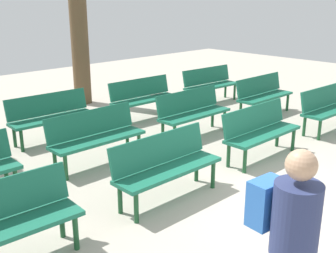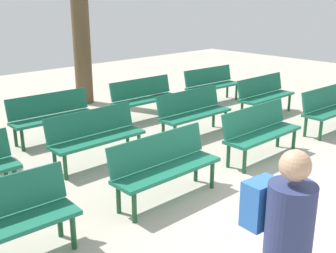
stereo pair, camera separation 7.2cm
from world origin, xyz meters
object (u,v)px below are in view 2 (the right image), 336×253
object	(u,v)px
bench_r0_c2	(260,129)
bench_r2_c2	(144,96)
bench_r0_c1	(164,163)
bench_r1_c3	(264,93)
bench_r2_c1	(52,114)
bench_r2_c3	(212,83)
visitor_with_backpack	(284,241)
bench_r0_c3	(330,106)
bench_r1_c2	(193,110)
tree_1	(81,32)
bench_r1_c1	(95,134)

from	to	relation	value
bench_r0_c2	bench_r2_c2	size ratio (longest dim) A/B	0.99
bench_r0_c1	bench_r1_c3	distance (m)	4.70
bench_r2_c1	bench_r0_c2	bearing A→B (deg)	-54.99
bench_r0_c2	bench_r2_c1	world-z (taller)	same
bench_r2_c3	visitor_with_backpack	world-z (taller)	visitor_with_backpack
bench_r0_c2	bench_r0_c1	bearing A→B (deg)	-179.76
bench_r0_c3	bench_r1_c3	bearing A→B (deg)	91.25
bench_r0_c1	visitor_with_backpack	xyz separation A→B (m)	(-1.08, -2.43, 0.43)
bench_r0_c1	visitor_with_backpack	size ratio (longest dim) A/B	0.97
bench_r1_c2	tree_1	xyz separation A→B (m)	(-0.10, 3.68, 1.27)
bench_r2_c2	tree_1	bearing A→B (deg)	97.20
bench_r0_c2	bench_r2_c2	world-z (taller)	same
bench_r2_c1	bench_r2_c2	world-z (taller)	same
bench_r0_c2	bench_r0_c3	world-z (taller)	same
bench_r1_c1	bench_r1_c2	bearing A→B (deg)	-1.53
bench_r0_c3	bench_r1_c2	distance (m)	2.78
bench_r0_c2	visitor_with_backpack	size ratio (longest dim) A/B	0.97
tree_1	bench_r0_c3	bearing A→B (deg)	-66.68
bench_r0_c1	bench_r1_c3	size ratio (longest dim) A/B	1.00
bench_r2_c2	tree_1	xyz separation A→B (m)	(-0.19, 2.13, 1.27)
bench_r0_c3	bench_r2_c3	size ratio (longest dim) A/B	1.00
bench_r1_c2	bench_r2_c3	size ratio (longest dim) A/B	0.99
bench_r0_c1	bench_r2_c2	size ratio (longest dim) A/B	0.99
bench_r2_c3	visitor_with_backpack	distance (m)	7.83
bench_r1_c3	bench_r2_c3	world-z (taller)	same
bench_r0_c1	bench_r2_c3	distance (m)	5.43
bench_r1_c1	bench_r2_c2	world-z (taller)	same
bench_r0_c1	bench_r1_c1	xyz separation A→B (m)	(0.03, 1.66, 0.00)
bench_r0_c1	bench_r1_c1	distance (m)	1.66
bench_r0_c3	bench_r2_c2	size ratio (longest dim) A/B	1.00
bench_r1_c1	bench_r1_c3	xyz separation A→B (m)	(4.44, -0.20, 0.00)
bench_r0_c1	bench_r1_c2	distance (m)	2.72
bench_r1_c2	bench_r2_c2	world-z (taller)	same
bench_r0_c3	bench_r1_c2	xyz separation A→B (m)	(-2.21, 1.68, 0.00)
bench_r2_c3	visitor_with_backpack	bearing A→B (deg)	-132.30
bench_r0_c2	bench_r0_c3	xyz separation A→B (m)	(2.28, -0.09, 0.00)
bench_r0_c3	visitor_with_backpack	world-z (taller)	visitor_with_backpack
bench_r0_c2	bench_r1_c2	distance (m)	1.59
bench_r2_c2	bench_r2_c3	size ratio (longest dim) A/B	1.00
bench_r1_c3	tree_1	distance (m)	4.64
bench_r0_c1	bench_r2_c1	size ratio (longest dim) A/B	0.99
bench_r0_c1	bench_r2_c3	bearing A→B (deg)	35.07
bench_r1_c1	bench_r2_c3	distance (m)	4.66
bench_r0_c2	visitor_with_backpack	world-z (taller)	visitor_with_backpack
bench_r0_c2	bench_r2_c3	xyz separation A→B (m)	(2.33, 3.07, 0.00)
bench_r1_c2	bench_r2_c2	distance (m)	1.56
bench_r1_c3	bench_r2_c3	distance (m)	1.59
bench_r2_c1	visitor_with_backpack	distance (m)	5.78
bench_r1_c3	tree_1	size ratio (longest dim) A/B	0.45
tree_1	visitor_with_backpack	size ratio (longest dim) A/B	2.15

